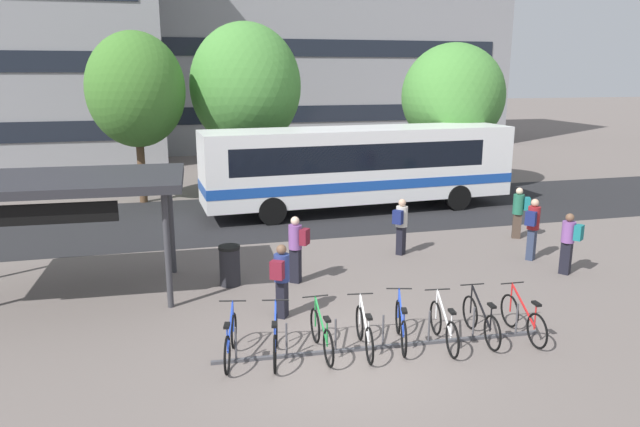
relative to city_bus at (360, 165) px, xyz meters
The scene contains 24 objects.
ground 12.24m from the city_bus, 109.60° to the right, with size 200.00×200.00×0.00m, color #6B605B.
bus_lane_asphalt 4.43m from the city_bus, behind, with size 80.00×7.20×0.01m, color #232326.
city_bus is the anchor object (origin of this frame).
bike_rack 11.92m from the city_bus, 106.12° to the right, with size 6.63×0.44×0.70m.
parked_bicycle_blue_0 12.76m from the city_bus, 119.27° to the right, with size 0.58×1.69×0.99m.
parked_bicycle_blue_1 12.53m from the city_bus, 115.61° to the right, with size 0.55×1.70×0.99m.
parked_bicycle_green_2 12.18m from the city_bus, 111.78° to the right, with size 0.52×1.72×0.99m.
parked_bicycle_white_3 11.99m from the city_bus, 107.90° to the right, with size 0.52×1.71×0.99m.
parked_bicycle_blue_4 11.69m from the city_bus, 104.30° to the right, with size 0.64×1.67×0.99m.
parked_bicycle_white_5 11.76m from the city_bus, 100.20° to the right, with size 0.52×1.71×0.99m.
parked_bicycle_black_6 11.57m from the city_bus, 96.06° to the right, with size 0.52×1.72×0.99m.
parked_bicycle_red_7 11.64m from the city_bus, 91.67° to the right, with size 0.52×1.72×0.99m.
transit_shelter 12.08m from the city_bus, 145.27° to the right, with size 6.29×3.52×2.91m.
commuter_maroon_pack_0 8.43m from the city_bus, 119.39° to the right, with size 0.60×0.56×1.74m.
commuter_navy_pack_1 5.87m from the city_bus, 96.44° to the right, with size 0.59×0.58×1.68m.
commuter_maroon_pack_2 10.63m from the city_bus, 117.61° to the right, with size 0.54×0.61×1.67m.
commuter_navy_pack_3 7.74m from the city_bus, 68.82° to the right, with size 0.60×0.57×1.79m.
commuter_teal_pack_4 6.34m from the city_bus, 53.77° to the right, with size 0.60×0.52×1.67m.
commuter_teal_pack_5 9.04m from the city_bus, 70.57° to the right, with size 0.55×0.60×1.67m.
trash_bin 9.22m from the city_bus, 129.37° to the right, with size 0.55×0.55×1.03m.
street_tree_0 6.66m from the city_bus, 30.16° to the left, with size 4.59×4.59×6.56m.
street_tree_1 9.45m from the city_bus, 156.19° to the left, with size 3.88×3.88×6.87m.
street_tree_2 6.74m from the city_bus, 127.66° to the left, with size 4.82×4.82×7.39m.
building_left_wing 25.37m from the city_bus, 129.60° to the left, with size 17.18×12.96×14.52m.
Camera 1 is at (-3.02, -9.75, 5.26)m, focal length 32.72 mm.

